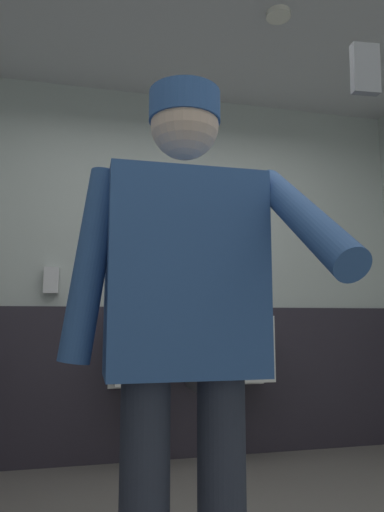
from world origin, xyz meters
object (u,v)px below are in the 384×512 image
(urinal_middle, at_px, (243,347))
(person, at_px, (185,316))
(urinal_left, at_px, (139,349))
(cell_phone, at_px, (365,69))
(soap_dispenser, at_px, (51,280))

(urinal_middle, height_order, person, person)
(urinal_left, xyz_separation_m, cell_phone, (0.20, -2.38, 0.73))
(person, bearing_deg, cell_phone, -60.25)
(urinal_left, height_order, cell_phone, cell_phone)
(urinal_left, relative_size, cell_phone, 11.27)
(urinal_left, bearing_deg, urinal_middle, 0.00)
(urinal_middle, relative_size, person, 0.74)
(urinal_left, bearing_deg, soap_dispenser, 168.80)
(person, relative_size, soap_dispenser, 9.33)
(urinal_middle, distance_m, person, 2.06)
(urinal_middle, bearing_deg, cell_phone, -102.95)
(person, xyz_separation_m, cell_phone, (0.29, -0.50, 0.52))
(urinal_middle, bearing_deg, person, -113.95)
(soap_dispenser, bearing_deg, cell_phone, -72.11)
(urinal_left, relative_size, person, 0.74)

